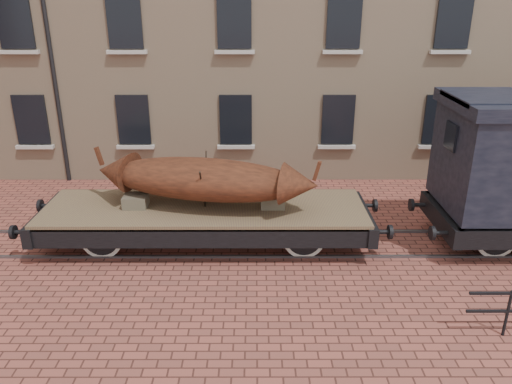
{
  "coord_description": "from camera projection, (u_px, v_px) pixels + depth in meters",
  "views": [
    {
      "loc": [
        -1.83,
        -11.81,
        6.18
      ],
      "look_at": [
        -1.81,
        0.5,
        1.3
      ],
      "focal_mm": 35.0,
      "sensor_mm": 36.0,
      "label": 1
    }
  ],
  "objects": [
    {
      "name": "flatcar_wagon",
      "position": [
        205.0,
        214.0,
        12.93
      ],
      "size": [
        9.32,
        2.53,
        1.41
      ],
      "color": "brown",
      "rests_on": "ground"
    },
    {
      "name": "iron_boat",
      "position": [
        204.0,
        179.0,
        12.57
      ],
      "size": [
        5.83,
        2.62,
        1.43
      ],
      "color": "#602C18",
      "rests_on": "flatcar_wagon"
    },
    {
      "name": "rail_track",
      "position": [
        324.0,
        243.0,
        13.25
      ],
      "size": [
        30.0,
        1.52,
        0.06
      ],
      "color": "#59595E",
      "rests_on": "ground"
    },
    {
      "name": "ground",
      "position": [
        324.0,
        244.0,
        13.26
      ],
      "size": [
        90.0,
        90.0,
        0.0
      ],
      "primitive_type": "plane",
      "color": "brown"
    }
  ]
}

